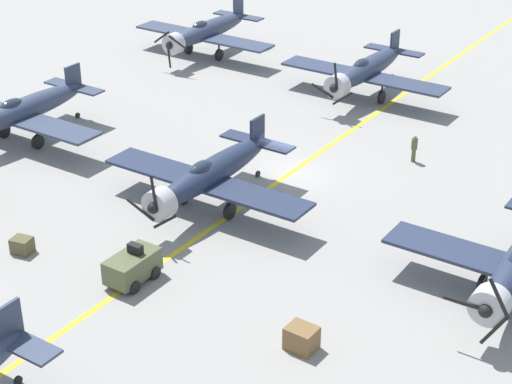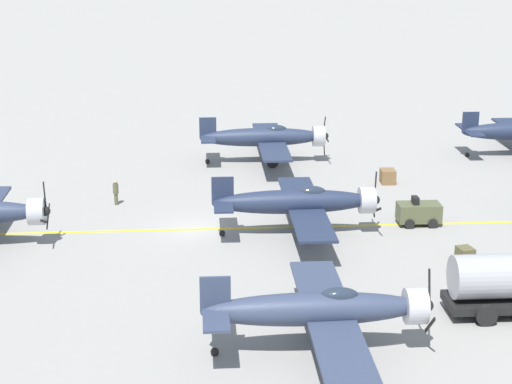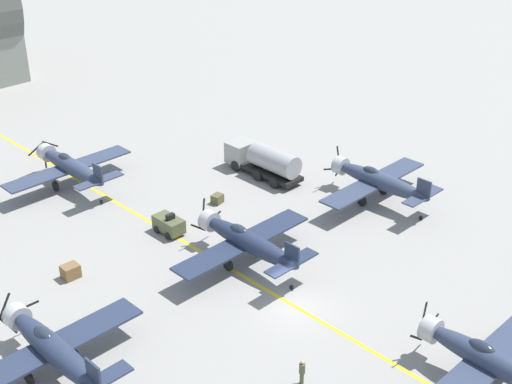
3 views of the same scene
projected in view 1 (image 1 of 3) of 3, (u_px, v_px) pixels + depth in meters
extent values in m
plane|color=gray|center=(289.00, 174.00, 48.76)|extent=(400.00, 400.00, 0.00)
cube|color=yellow|center=(289.00, 174.00, 48.75)|extent=(0.30, 160.00, 0.01)
ellipsoid|color=#333D57|center=(27.00, 108.00, 52.29)|extent=(1.50, 9.50, 1.42)
ellipsoid|color=#232D3D|center=(11.00, 105.00, 51.19)|extent=(0.80, 1.70, 0.76)
cube|color=#333D57|center=(18.00, 117.00, 51.88)|extent=(12.00, 2.10, 0.16)
cube|color=#333D57|center=(74.00, 87.00, 55.25)|extent=(4.40, 1.10, 0.12)
cube|color=#333D57|center=(73.00, 77.00, 54.95)|extent=(0.14, 1.30, 1.60)
cylinder|color=black|center=(37.00, 132.00, 51.43)|extent=(0.14, 0.14, 1.26)
cylinder|color=black|center=(38.00, 142.00, 51.72)|extent=(0.22, 0.90, 0.90)
cylinder|color=black|center=(2.00, 122.00, 52.90)|extent=(0.14, 0.14, 1.26)
cylinder|color=black|center=(4.00, 131.00, 53.19)|extent=(0.22, 0.90, 0.90)
cylinder|color=black|center=(78.00, 115.00, 56.22)|extent=(0.12, 0.36, 0.36)
ellipsoid|color=#353F58|center=(209.00, 30.00, 67.23)|extent=(1.50, 9.50, 1.42)
cylinder|color=#B7B7BC|center=(174.00, 44.00, 63.93)|extent=(1.58, 0.90, 1.58)
ellipsoid|color=#232D3D|center=(200.00, 26.00, 66.12)|extent=(0.80, 1.70, 0.76)
cube|color=#353F58|center=(203.00, 36.00, 66.82)|extent=(12.00, 2.10, 0.16)
cube|color=#353F58|center=(238.00, 16.00, 70.19)|extent=(4.40, 1.10, 0.12)
cube|color=#353F58|center=(238.00, 8.00, 69.89)|extent=(0.14, 1.30, 1.60)
sphere|color=black|center=(169.00, 45.00, 63.56)|extent=(0.56, 0.56, 0.56)
cube|color=black|center=(169.00, 56.00, 64.00)|extent=(0.32, 0.06, 1.76)
cube|color=black|center=(162.00, 37.00, 63.67)|extent=(1.50, 0.06, 1.14)
cube|color=black|center=(178.00, 43.00, 63.00)|extent=(1.65, 0.06, 0.84)
cylinder|color=black|center=(219.00, 47.00, 66.37)|extent=(0.14, 0.14, 1.26)
cylinder|color=black|center=(219.00, 55.00, 66.65)|extent=(0.22, 0.90, 0.90)
cylinder|color=black|center=(188.00, 41.00, 67.84)|extent=(0.14, 0.14, 1.26)
cylinder|color=black|center=(189.00, 48.00, 68.13)|extent=(0.22, 0.90, 0.90)
cylinder|color=black|center=(239.00, 40.00, 71.16)|extent=(0.12, 0.36, 0.36)
cube|color=#343E57|center=(10.00, 338.00, 31.46)|extent=(4.40, 1.10, 0.12)
cube|color=#343E57|center=(8.00, 324.00, 31.16)|extent=(0.14, 1.30, 1.60)
cylinder|color=black|center=(18.00, 380.00, 32.43)|extent=(0.12, 0.36, 0.36)
cylinder|color=#B7B7BC|center=(490.00, 305.00, 33.61)|extent=(1.57, 0.90, 1.58)
sphere|color=black|center=(485.00, 311.00, 33.24)|extent=(0.56, 0.56, 0.56)
cube|color=black|center=(499.00, 299.00, 32.68)|extent=(1.03, 0.06, 1.57)
cube|color=black|center=(493.00, 331.00, 33.39)|extent=(0.97, 0.06, 1.60)
cube|color=black|center=(464.00, 304.00, 33.67)|extent=(1.75, 0.06, 0.18)
cylinder|color=black|center=(483.00, 272.00, 37.53)|extent=(0.14, 0.14, 1.26)
cylinder|color=black|center=(482.00, 284.00, 37.82)|extent=(0.22, 0.90, 0.90)
ellipsoid|color=#2E3852|center=(368.00, 68.00, 59.03)|extent=(1.50, 9.50, 1.42)
cylinder|color=#B7B7BC|center=(337.00, 86.00, 55.73)|extent=(1.58, 0.90, 1.58)
ellipsoid|color=#232D3D|center=(361.00, 64.00, 57.93)|extent=(0.80, 1.70, 0.76)
cube|color=#2E3852|center=(363.00, 75.00, 58.62)|extent=(12.00, 2.10, 0.16)
cube|color=#2E3852|center=(394.00, 50.00, 61.99)|extent=(4.40, 1.10, 0.12)
cube|color=#2E3852|center=(395.00, 42.00, 61.70)|extent=(0.14, 1.30, 1.60)
sphere|color=black|center=(334.00, 89.00, 55.36)|extent=(0.56, 0.56, 0.56)
cube|color=black|center=(323.00, 91.00, 55.91)|extent=(1.68, 0.06, 0.78)
cube|color=black|center=(336.00, 76.00, 54.90)|extent=(0.39, 0.06, 1.75)
cube|color=black|center=(343.00, 98.00, 55.27)|extent=(1.46, 0.06, 1.19)
cylinder|color=black|center=(382.00, 88.00, 58.17)|extent=(0.14, 0.14, 1.26)
cylinder|color=black|center=(382.00, 97.00, 58.46)|extent=(0.22, 0.90, 0.90)
cylinder|color=black|center=(343.00, 80.00, 59.65)|extent=(0.14, 0.14, 1.26)
cylinder|color=black|center=(343.00, 89.00, 59.93)|extent=(0.22, 0.90, 0.90)
cylinder|color=black|center=(392.00, 77.00, 62.96)|extent=(0.12, 0.36, 0.36)
ellipsoid|color=#232D47|center=(214.00, 171.00, 44.45)|extent=(1.50, 9.50, 1.42)
cylinder|color=#B7B7BC|center=(160.00, 204.00, 41.15)|extent=(1.58, 0.90, 1.58)
ellipsoid|color=#232D3D|center=(201.00, 169.00, 43.35)|extent=(0.80, 1.70, 0.76)
cube|color=#232D47|center=(205.00, 182.00, 44.04)|extent=(12.00, 2.10, 0.16)
cube|color=#232D47|center=(257.00, 142.00, 47.41)|extent=(4.40, 1.10, 0.12)
cube|color=#232D47|center=(257.00, 131.00, 47.12)|extent=(0.14, 1.30, 1.60)
sphere|color=black|center=(153.00, 208.00, 40.78)|extent=(0.56, 0.56, 0.56)
cube|color=black|center=(154.00, 193.00, 40.33)|extent=(0.36, 0.06, 1.75)
cube|color=black|center=(165.00, 222.00, 40.68)|extent=(1.48, 0.06, 1.17)
cube|color=black|center=(140.00, 210.00, 41.33)|extent=(1.67, 0.06, 0.81)
cylinder|color=black|center=(229.00, 200.00, 43.59)|extent=(0.14, 0.14, 1.26)
cylinder|color=black|center=(230.00, 211.00, 43.88)|extent=(0.22, 0.90, 0.90)
cylinder|color=black|center=(183.00, 186.00, 45.07)|extent=(0.14, 0.14, 1.26)
cylinder|color=black|center=(183.00, 196.00, 45.35)|extent=(0.22, 0.90, 0.90)
cylinder|color=black|center=(258.00, 174.00, 48.38)|extent=(0.12, 0.36, 0.36)
cube|color=#515638|center=(133.00, 266.00, 38.52)|extent=(1.40, 2.60, 1.10)
cube|color=black|center=(135.00, 249.00, 38.36)|extent=(0.70, 0.36, 0.44)
cylinder|color=black|center=(134.00, 287.00, 37.88)|extent=(0.20, 0.60, 0.60)
cylinder|color=black|center=(111.00, 278.00, 38.56)|extent=(0.20, 0.60, 0.60)
cylinder|color=black|center=(155.00, 273.00, 38.94)|extent=(0.20, 0.60, 0.60)
cylinder|color=black|center=(132.00, 264.00, 39.62)|extent=(0.20, 0.60, 0.60)
cylinder|color=#515638|center=(413.00, 155.00, 50.11)|extent=(0.25, 0.25, 0.80)
cylinder|color=#515638|center=(415.00, 144.00, 49.78)|extent=(0.37, 0.37, 0.66)
sphere|color=tan|center=(415.00, 137.00, 49.58)|extent=(0.22, 0.22, 0.22)
cube|color=brown|center=(22.00, 245.00, 40.92)|extent=(1.09, 0.97, 0.78)
cube|color=brown|center=(302.00, 338.00, 34.25)|extent=(1.23, 1.04, 1.00)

